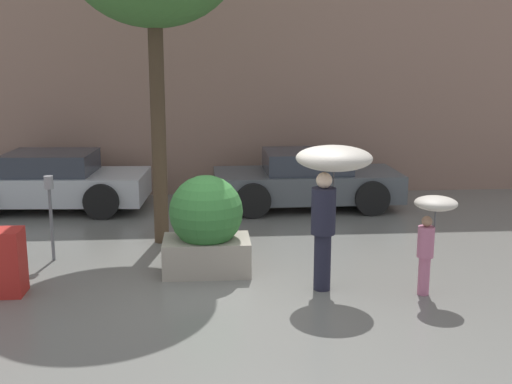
{
  "coord_description": "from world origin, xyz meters",
  "views": [
    {
      "loc": [
        -0.17,
        -8.23,
        3.17
      ],
      "look_at": [
        0.59,
        1.6,
        1.05
      ],
      "focal_mm": 45.0,
      "sensor_mm": 36.0,
      "label": 1
    }
  ],
  "objects_px": {
    "person_adult": "(331,176)",
    "parking_meter": "(50,201)",
    "person_child": "(432,222)",
    "parked_car_near": "(306,180)",
    "parked_car_far": "(52,182)",
    "planter_box": "(206,225)",
    "newspaper_box": "(4,262)"
  },
  "relations": [
    {
      "from": "planter_box",
      "to": "parked_car_far",
      "type": "xyz_separation_m",
      "value": [
        -3.2,
        4.25,
        -0.15
      ]
    },
    {
      "from": "parked_car_far",
      "to": "newspaper_box",
      "type": "height_order",
      "value": "parked_car_far"
    },
    {
      "from": "person_child",
      "to": "parking_meter",
      "type": "height_order",
      "value": "person_child"
    },
    {
      "from": "person_child",
      "to": "newspaper_box",
      "type": "height_order",
      "value": "person_child"
    },
    {
      "from": "person_child",
      "to": "parking_meter",
      "type": "xyz_separation_m",
      "value": [
        -5.37,
        1.9,
        -0.04
      ]
    },
    {
      "from": "planter_box",
      "to": "parking_meter",
      "type": "xyz_separation_m",
      "value": [
        -2.4,
        0.74,
        0.24
      ]
    },
    {
      "from": "planter_box",
      "to": "person_child",
      "type": "xyz_separation_m",
      "value": [
        2.96,
        -1.16,
        0.28
      ]
    },
    {
      "from": "planter_box",
      "to": "parked_car_far",
      "type": "distance_m",
      "value": 5.32
    },
    {
      "from": "planter_box",
      "to": "person_adult",
      "type": "height_order",
      "value": "person_adult"
    },
    {
      "from": "parked_car_far",
      "to": "newspaper_box",
      "type": "distance_m",
      "value": 4.98
    },
    {
      "from": "person_child",
      "to": "newspaper_box",
      "type": "xyz_separation_m",
      "value": [
        -5.67,
        0.46,
        -0.56
      ]
    },
    {
      "from": "person_adult",
      "to": "parking_meter",
      "type": "height_order",
      "value": "person_adult"
    },
    {
      "from": "parked_car_near",
      "to": "parking_meter",
      "type": "relative_size",
      "value": 2.88
    },
    {
      "from": "person_adult",
      "to": "newspaper_box",
      "type": "bearing_deg",
      "value": 156.22
    },
    {
      "from": "person_child",
      "to": "newspaper_box",
      "type": "relative_size",
      "value": 1.51
    },
    {
      "from": "parked_car_near",
      "to": "parking_meter",
      "type": "bearing_deg",
      "value": 125.32
    },
    {
      "from": "parking_meter",
      "to": "planter_box",
      "type": "bearing_deg",
      "value": -17.2
    },
    {
      "from": "parked_car_far",
      "to": "parked_car_near",
      "type": "bearing_deg",
      "value": -88.71
    },
    {
      "from": "planter_box",
      "to": "person_adult",
      "type": "relative_size",
      "value": 0.74
    },
    {
      "from": "person_child",
      "to": "parked_car_near",
      "type": "xyz_separation_m",
      "value": [
        -0.85,
        5.19,
        -0.44
      ]
    },
    {
      "from": "person_child",
      "to": "parking_meter",
      "type": "relative_size",
      "value": 1.01
    },
    {
      "from": "person_adult",
      "to": "parking_meter",
      "type": "distance_m",
      "value": 4.41
    },
    {
      "from": "parked_car_near",
      "to": "newspaper_box",
      "type": "height_order",
      "value": "parked_car_near"
    },
    {
      "from": "planter_box",
      "to": "newspaper_box",
      "type": "height_order",
      "value": "planter_box"
    },
    {
      "from": "parked_car_far",
      "to": "person_child",
      "type": "bearing_deg",
      "value": -127.62
    },
    {
      "from": "planter_box",
      "to": "parked_car_far",
      "type": "relative_size",
      "value": 0.37
    },
    {
      "from": "parked_car_near",
      "to": "parked_car_far",
      "type": "relative_size",
      "value": 0.98
    },
    {
      "from": "parked_car_near",
      "to": "parking_meter",
      "type": "xyz_separation_m",
      "value": [
        -4.51,
        -3.29,
        0.39
      ]
    },
    {
      "from": "planter_box",
      "to": "parked_car_near",
      "type": "relative_size",
      "value": 0.38
    },
    {
      "from": "parking_meter",
      "to": "newspaper_box",
      "type": "height_order",
      "value": "parking_meter"
    },
    {
      "from": "parked_car_near",
      "to": "planter_box",
      "type": "bearing_deg",
      "value": 151.63
    },
    {
      "from": "parked_car_near",
      "to": "newspaper_box",
      "type": "bearing_deg",
      "value": 133.76
    }
  ]
}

